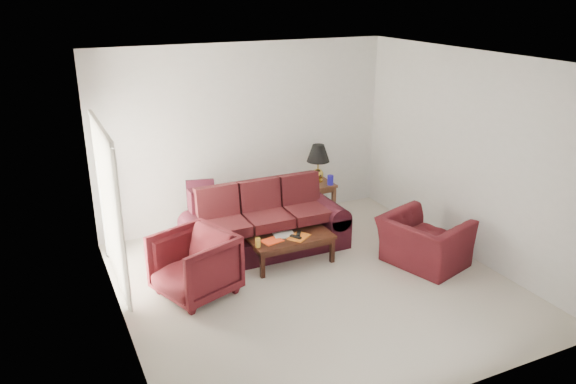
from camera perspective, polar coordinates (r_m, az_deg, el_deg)
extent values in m
plane|color=beige|center=(7.76, 2.71, -9.28)|extent=(5.00, 5.00, 0.00)
cube|color=silver|center=(7.79, -17.81, -1.38)|extent=(0.10, 2.00, 2.16)
cube|color=black|center=(8.88, -8.87, -0.14)|extent=(0.47, 0.30, 0.45)
cube|color=#B6B5BA|center=(9.48, 2.09, 0.86)|extent=(0.15, 0.11, 0.14)
cylinder|color=#241CB7|center=(9.65, 4.33, 1.22)|extent=(0.12, 0.12, 0.17)
cube|color=silver|center=(9.82, 1.49, 1.66)|extent=(0.15, 0.18, 0.06)
imported|color=#430F14|center=(7.41, -9.47, -7.31)|extent=(1.19, 1.18, 0.85)
imported|color=#400E14|center=(8.33, 13.65, -4.93)|extent=(1.26, 1.35, 0.72)
cube|color=red|center=(7.96, -1.62, -4.98)|extent=(0.32, 0.27, 0.02)
cube|color=beige|center=(8.14, -0.41, -4.36)|extent=(0.34, 0.28, 0.02)
cube|color=#CD6018|center=(8.08, 1.13, -4.58)|extent=(0.39, 0.36, 0.02)
cube|color=black|center=(8.03, 0.78, -4.58)|extent=(0.13, 0.18, 0.02)
cube|color=black|center=(8.14, 1.09, -4.22)|extent=(0.15, 0.18, 0.02)
cylinder|color=gold|center=(7.78, -3.09, -5.15)|extent=(0.08, 0.08, 0.13)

